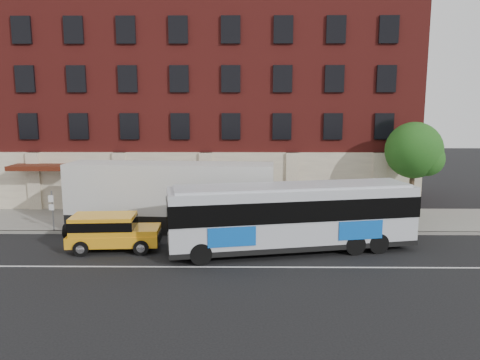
{
  "coord_description": "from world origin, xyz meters",
  "views": [
    {
      "loc": [
        2.68,
        -19.62,
        7.39
      ],
      "look_at": [
        2.43,
        5.5,
        3.26
      ],
      "focal_mm": 34.15,
      "sensor_mm": 36.0,
      "label": 1
    }
  ],
  "objects_px": {
    "street_tree": "(414,152)",
    "shipping_container": "(171,197)",
    "yellow_suv": "(110,230)",
    "sign_pole": "(52,209)",
    "city_bus": "(292,215)"
  },
  "relations": [
    {
      "from": "sign_pole",
      "to": "street_tree",
      "type": "distance_m",
      "value": 22.49
    },
    {
      "from": "sign_pole",
      "to": "shipping_container",
      "type": "xyz_separation_m",
      "value": [
        6.81,
        0.66,
        0.54
      ]
    },
    {
      "from": "yellow_suv",
      "to": "shipping_container",
      "type": "height_order",
      "value": "shipping_container"
    },
    {
      "from": "street_tree",
      "to": "shipping_container",
      "type": "height_order",
      "value": "street_tree"
    },
    {
      "from": "yellow_suv",
      "to": "shipping_container",
      "type": "relative_size",
      "value": 0.4
    },
    {
      "from": "yellow_suv",
      "to": "shipping_container",
      "type": "bearing_deg",
      "value": 56.41
    },
    {
      "from": "shipping_container",
      "to": "city_bus",
      "type": "bearing_deg",
      "value": -29.69
    },
    {
      "from": "sign_pole",
      "to": "shipping_container",
      "type": "distance_m",
      "value": 6.86
    },
    {
      "from": "street_tree",
      "to": "yellow_suv",
      "type": "relative_size",
      "value": 1.26
    },
    {
      "from": "sign_pole",
      "to": "shipping_container",
      "type": "height_order",
      "value": "shipping_container"
    },
    {
      "from": "street_tree",
      "to": "city_bus",
      "type": "relative_size",
      "value": 0.48
    },
    {
      "from": "city_bus",
      "to": "shipping_container",
      "type": "bearing_deg",
      "value": 150.31
    },
    {
      "from": "sign_pole",
      "to": "shipping_container",
      "type": "relative_size",
      "value": 0.2
    },
    {
      "from": "city_bus",
      "to": "sign_pole",
      "type": "bearing_deg",
      "value": 166.69
    },
    {
      "from": "shipping_container",
      "to": "yellow_suv",
      "type": "bearing_deg",
      "value": -123.59
    }
  ]
}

